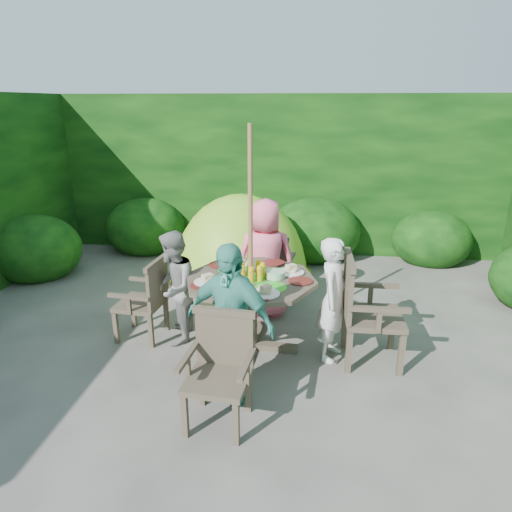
# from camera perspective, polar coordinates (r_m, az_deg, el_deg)

# --- Properties ---
(ground) EXTENTS (60.00, 60.00, 0.00)m
(ground) POSITION_cam_1_polar(r_m,az_deg,el_deg) (4.44, -1.32, -13.59)
(ground) COLOR #4C4944
(ground) RESTS_ON ground
(hedge_enclosure) EXTENTS (9.00, 9.00, 2.50)m
(hedge_enclosure) POSITION_cam_1_polar(r_m,az_deg,el_deg) (5.20, 0.82, 6.22)
(hedge_enclosure) COLOR black
(hedge_enclosure) RESTS_ON ground
(patio_table) EXTENTS (1.40, 1.40, 0.91)m
(patio_table) POSITION_cam_1_polar(r_m,az_deg,el_deg) (4.45, -0.62, -4.19)
(patio_table) COLOR #3B3126
(patio_table) RESTS_ON ground
(parasol_pole) EXTENTS (0.05, 0.05, 2.20)m
(parasol_pole) POSITION_cam_1_polar(r_m,az_deg,el_deg) (4.30, -0.70, 1.47)
(parasol_pole) COLOR brown
(parasol_pole) RESTS_ON ground
(garden_chair_right) EXTENTS (0.56, 0.62, 1.01)m
(garden_chair_right) POSITION_cam_1_polar(r_m,az_deg,el_deg) (4.40, 13.40, -6.47)
(garden_chair_right) COLOR #3B3126
(garden_chair_right) RESTS_ON ground
(garden_chair_left) EXTENTS (0.49, 0.54, 0.84)m
(garden_chair_left) POSITION_cam_1_polar(r_m,az_deg,el_deg) (4.87, -13.54, -5.16)
(garden_chair_left) COLOR #3B3126
(garden_chair_left) RESTS_ON ground
(garden_chair_back) EXTENTS (0.58, 0.53, 0.87)m
(garden_chair_back) POSITION_cam_1_polar(r_m,az_deg,el_deg) (5.53, 1.73, -1.53)
(garden_chair_back) COLOR #3B3126
(garden_chair_back) RESTS_ON ground
(garden_chair_front) EXTENTS (0.54, 0.49, 0.84)m
(garden_chair_front) POSITION_cam_1_polar(r_m,az_deg,el_deg) (3.59, -4.52, -13.73)
(garden_chair_front) COLOR #3B3126
(garden_chair_front) RESTS_ON ground
(child_right) EXTENTS (0.39, 0.50, 1.21)m
(child_right) POSITION_cam_1_polar(r_m,az_deg,el_deg) (4.38, 9.65, -5.39)
(child_right) COLOR white
(child_right) RESTS_ON ground
(child_left) EXTENTS (0.51, 0.62, 1.17)m
(child_left) POSITION_cam_1_polar(r_m,az_deg,el_deg) (4.70, -10.27, -3.96)
(child_left) COLOR gray
(child_left) RESTS_ON ground
(child_back) EXTENTS (0.73, 0.54, 1.38)m
(child_back) POSITION_cam_1_polar(r_m,az_deg,el_deg) (5.17, 1.22, -0.33)
(child_back) COLOR #FF698A
(child_back) RESTS_ON ground
(child_front) EXTENTS (0.86, 0.58, 1.35)m
(child_front) POSITION_cam_1_polar(r_m,az_deg,el_deg) (3.73, -3.33, -8.33)
(child_front) COLOR teal
(child_front) RESTS_ON ground
(dome_tent) EXTENTS (2.36, 2.36, 2.34)m
(dome_tent) POSITION_cam_1_polar(r_m,az_deg,el_deg) (6.62, -1.98, -2.32)
(dome_tent) COLOR #96CC27
(dome_tent) RESTS_ON ground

